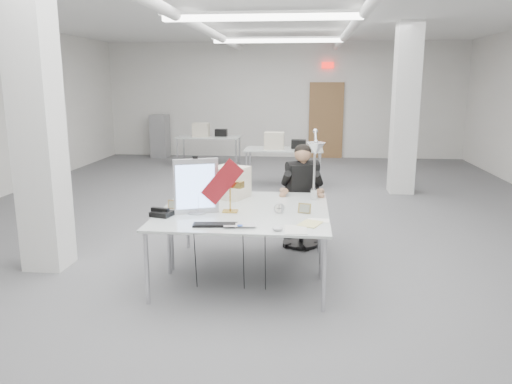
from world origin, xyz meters
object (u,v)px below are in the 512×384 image
at_px(desk_main, 239,222).
at_px(seated_person, 302,179).
at_px(laptop, 240,227).
at_px(bankers_lamp, 230,195).
at_px(monitor, 196,186).
at_px(architect_lamp, 315,162).
at_px(office_chair, 302,209).
at_px(desk_phone, 162,214).
at_px(beige_monitor, 230,182).

distance_m(desk_main, seated_person, 1.62).
height_order(desk_main, laptop, laptop).
bearing_deg(bankers_lamp, seated_person, 76.90).
bearing_deg(desk_main, laptop, -80.51).
relative_size(monitor, architect_lamp, 0.60).
bearing_deg(office_chair, desk_phone, -158.13).
bearing_deg(bankers_lamp, monitor, -147.76).
bearing_deg(beige_monitor, desk_main, -53.90).
height_order(monitor, laptop, monitor).
xyz_separation_m(desk_phone, architect_lamp, (1.56, 0.66, 0.45)).
xyz_separation_m(seated_person, desk_phone, (-1.42, -1.41, -0.12)).
relative_size(seated_person, laptop, 3.19).
distance_m(laptop, bankers_lamp, 0.65).
distance_m(desk_main, beige_monitor, 1.05).
distance_m(seated_person, architect_lamp, 0.83).
distance_m(desk_main, office_chair, 1.68).
bearing_deg(monitor, desk_phone, -176.06).
bearing_deg(architect_lamp, desk_main, -141.77).
relative_size(bankers_lamp, desk_phone, 1.86).
distance_m(office_chair, seated_person, 0.41).
xyz_separation_m(monitor, desk_phone, (-0.33, -0.15, -0.26)).
distance_m(office_chair, architect_lamp, 1.10).
height_order(desk_main, desk_phone, desk_phone).
height_order(desk_phone, beige_monitor, beige_monitor).
distance_m(seated_person, beige_monitor, 0.99).
height_order(monitor, beige_monitor, monitor).
bearing_deg(laptop, monitor, 126.79).
bearing_deg(monitor, laptop, -65.18).
xyz_separation_m(office_chair, seated_person, (0.00, -0.05, 0.41)).
bearing_deg(monitor, office_chair, 29.28).
height_order(office_chair, seated_person, seated_person).
bearing_deg(laptop, bankers_lamp, 98.22).
relative_size(desk_main, bankers_lamp, 4.77).
bearing_deg(architect_lamp, bankers_lamp, -160.73).
height_order(laptop, desk_phone, desk_phone).
relative_size(desk_main, seated_person, 1.81).
height_order(seated_person, desk_phone, seated_person).
bearing_deg(monitor, seated_person, 28.18).
bearing_deg(desk_main, desk_phone, 173.96).
relative_size(desk_main, monitor, 3.12).
xyz_separation_m(desk_main, beige_monitor, (-0.24, 1.00, 0.20)).
xyz_separation_m(office_chair, monitor, (-1.09, -1.31, 0.55)).
height_order(seated_person, monitor, seated_person).
bearing_deg(desk_phone, beige_monitor, 74.07).
height_order(desk_main, bankers_lamp, bankers_lamp).
relative_size(seated_person, monitor, 1.72).
xyz_separation_m(bankers_lamp, desk_phone, (-0.67, -0.23, -0.16)).
relative_size(seated_person, desk_phone, 4.91).
distance_m(monitor, desk_phone, 0.45).
relative_size(office_chair, architect_lamp, 1.03).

